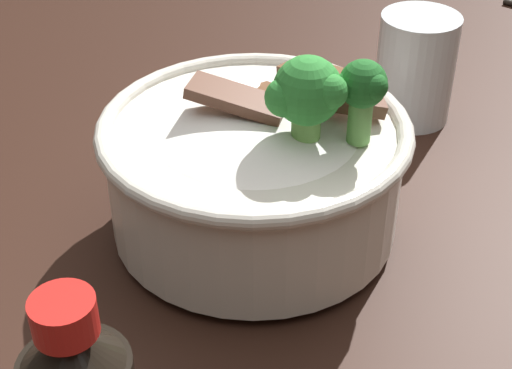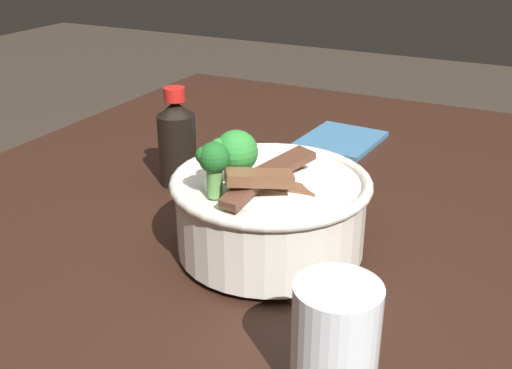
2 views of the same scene
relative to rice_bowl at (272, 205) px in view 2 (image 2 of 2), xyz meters
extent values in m
cube|color=black|center=(-0.09, 0.00, -0.09)|extent=(1.53, 1.03, 0.06)
cube|color=black|center=(0.60, 0.44, -0.50)|extent=(0.08, 0.08, 0.77)
cylinder|color=silver|center=(0.00, 0.00, -0.06)|extent=(0.10, 0.10, 0.01)
cylinder|color=silver|center=(0.00, 0.00, -0.01)|extent=(0.20, 0.20, 0.08)
torus|color=silver|center=(0.00, 0.00, 0.03)|extent=(0.22, 0.22, 0.01)
ellipsoid|color=white|center=(0.00, 0.00, 0.01)|extent=(0.18, 0.18, 0.05)
cube|color=brown|center=(-0.02, -0.03, 0.03)|extent=(0.04, 0.06, 0.02)
cube|color=#563323|center=(-0.06, 0.01, 0.04)|extent=(0.06, 0.03, 0.02)
cube|color=brown|center=(-0.05, -0.01, 0.05)|extent=(0.06, 0.07, 0.02)
cube|color=#563323|center=(0.01, -0.01, 0.05)|extent=(0.07, 0.05, 0.02)
cylinder|color=#5B9947|center=(-0.06, 0.03, 0.05)|extent=(0.02, 0.02, 0.03)
sphere|color=#1E6023|center=(-0.06, 0.03, 0.07)|extent=(0.03, 0.03, 0.03)
sphere|color=#1E6023|center=(-0.05, 0.03, 0.07)|extent=(0.01, 0.01, 0.01)
sphere|color=#1E6023|center=(-0.07, 0.04, 0.07)|extent=(0.02, 0.02, 0.02)
cylinder|color=#6BA84C|center=(-0.03, 0.03, 0.04)|extent=(0.02, 0.02, 0.02)
sphere|color=#2D8433|center=(-0.03, 0.03, 0.07)|extent=(0.04, 0.04, 0.04)
sphere|color=#2D8433|center=(-0.01, 0.03, 0.06)|extent=(0.02, 0.02, 0.02)
sphere|color=#2D8433|center=(-0.04, 0.04, 0.07)|extent=(0.02, 0.02, 0.02)
cylinder|color=white|center=(-0.17, -0.14, -0.01)|extent=(0.07, 0.07, 0.10)
cylinder|color=silver|center=(-0.17, -0.14, -0.03)|extent=(0.06, 0.06, 0.06)
cylinder|color=black|center=(0.12, 0.20, -0.01)|extent=(0.05, 0.05, 0.10)
cone|color=black|center=(0.12, 0.20, 0.05)|extent=(0.05, 0.05, 0.02)
cylinder|color=red|center=(0.12, 0.20, 0.07)|extent=(0.03, 0.03, 0.02)
cube|color=#386689|center=(0.38, 0.05, -0.06)|extent=(0.15, 0.13, 0.01)
camera|label=1|loc=(0.09, 0.45, 0.30)|focal=54.72mm
camera|label=2|loc=(-0.54, -0.26, 0.29)|focal=43.23mm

